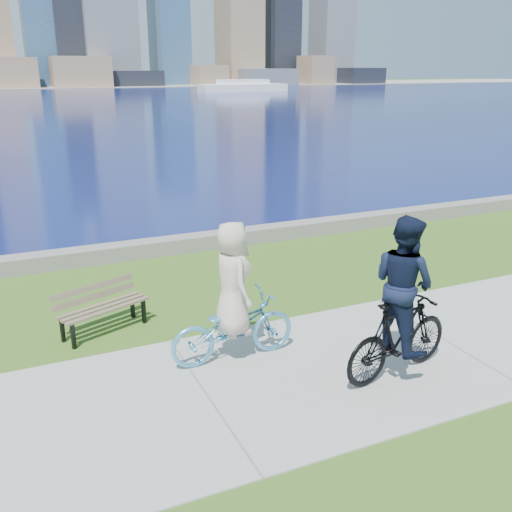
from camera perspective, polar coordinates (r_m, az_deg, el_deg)
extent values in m
plane|color=#325516|center=(7.82, -4.87, -13.87)|extent=(320.00, 320.00, 0.00)
cube|color=#969591|center=(7.81, -4.87, -13.80)|extent=(80.00, 3.50, 0.02)
cube|color=slate|center=(13.26, -13.94, 0.35)|extent=(90.00, 0.50, 0.35)
cube|color=#0C164D|center=(78.40, -23.43, 13.94)|extent=(320.00, 131.00, 0.01)
cube|color=#896D54|center=(127.69, -23.29, 16.47)|extent=(9.78, 7.39, 5.90)
cube|color=#896D54|center=(128.33, -17.11, 17.18)|extent=(11.61, 7.50, 6.15)
cube|color=black|center=(131.99, -11.94, 16.97)|extent=(11.31, 6.12, 3.29)
cube|color=#896D54|center=(136.79, -4.72, 17.57)|extent=(7.00, 7.63, 4.49)
cube|color=slate|center=(139.05, 1.13, 17.47)|extent=(11.87, 9.12, 3.67)
cube|color=#896D54|center=(145.12, 5.94, 18.01)|extent=(6.10, 7.77, 6.62)
cube|color=black|center=(153.11, 10.38, 17.31)|extent=(9.56, 8.63, 3.83)
cube|color=black|center=(138.12, -18.21, 21.77)|extent=(7.00, 10.40, 28.46)
cube|color=navy|center=(143.90, -8.73, 21.88)|extent=(7.04, 11.82, 26.59)
cube|color=white|center=(102.16, -1.31, 16.46)|extent=(15.08, 4.31, 1.29)
cube|color=white|center=(102.13, -1.31, 17.03)|extent=(8.62, 3.23, 0.75)
cube|color=black|center=(9.31, -17.81, -7.66)|extent=(0.07, 0.07, 0.42)
cube|color=black|center=(9.91, -11.16, -5.46)|extent=(0.07, 0.07, 0.42)
cube|color=black|center=(9.59, -18.79, -6.99)|extent=(0.07, 0.07, 0.42)
cube|color=black|center=(10.17, -12.26, -4.90)|extent=(0.07, 0.07, 0.42)
cube|color=brown|center=(9.50, -14.49, -5.28)|extent=(1.43, 0.64, 0.04)
cube|color=brown|center=(9.62, -14.96, -5.02)|extent=(1.43, 0.64, 0.04)
cube|color=brown|center=(9.74, -15.42, -4.76)|extent=(1.43, 0.64, 0.04)
cube|color=brown|center=(9.79, -15.82, -3.91)|extent=(1.42, 0.60, 0.11)
cube|color=brown|center=(9.76, -15.99, -3.00)|extent=(1.42, 0.60, 0.11)
imported|color=#55A5CE|center=(8.45, -2.30, -7.15)|extent=(0.68, 1.93, 1.01)
imported|color=silver|center=(8.14, -2.37, -2.29)|extent=(0.54, 0.83, 1.68)
imported|color=black|center=(8.23, 14.06, -7.87)|extent=(0.88, 1.98, 1.15)
imported|color=black|center=(7.92, 14.51, -2.68)|extent=(0.85, 1.01, 1.89)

